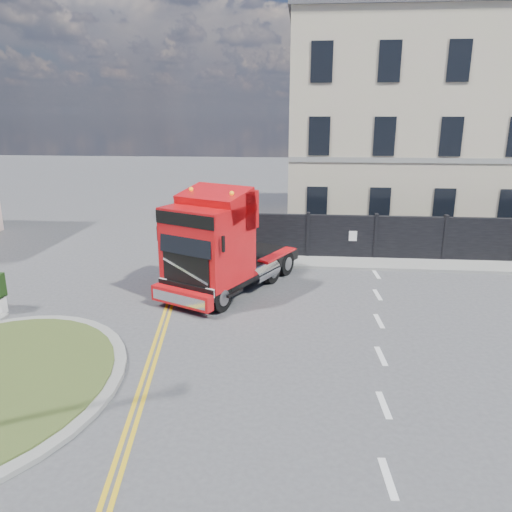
# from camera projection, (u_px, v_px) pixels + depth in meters

# --- Properties ---
(ground) EXTENTS (120.00, 120.00, 0.00)m
(ground) POSITION_uv_depth(u_px,v_px,m) (274.00, 345.00, 14.28)
(ground) COLOR #424244
(ground) RESTS_ON ground
(hoarding_fence) EXTENTS (18.80, 0.25, 2.00)m
(hoarding_fence) POSITION_uv_depth(u_px,v_px,m) (434.00, 239.00, 22.03)
(hoarding_fence) COLOR black
(hoarding_fence) RESTS_ON ground
(georgian_building) EXTENTS (12.30, 10.30, 12.80)m
(georgian_building) POSITION_uv_depth(u_px,v_px,m) (399.00, 123.00, 27.91)
(georgian_building) COLOR #B9A793
(georgian_building) RESTS_ON ground
(pavement_far) EXTENTS (20.00, 1.60, 0.12)m
(pavement_far) POSITION_uv_depth(u_px,v_px,m) (424.00, 265.00, 21.48)
(pavement_far) COLOR gray
(pavement_far) RESTS_ON ground
(truck) EXTENTS (4.92, 6.74, 3.81)m
(truck) POSITION_uv_depth(u_px,v_px,m) (218.00, 249.00, 17.86)
(truck) COLOR black
(truck) RESTS_ON ground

